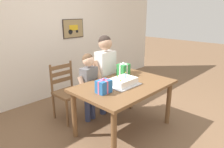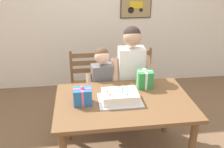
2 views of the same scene
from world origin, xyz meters
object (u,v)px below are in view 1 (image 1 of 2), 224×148
at_px(gift_box_red_large, 104,86).
at_px(chair_right, 100,81).
at_px(gift_box_beside_cake, 123,70).
at_px(chair_left, 68,91).
at_px(dining_table, 124,90).
at_px(child_older, 106,67).
at_px(birthday_cake, 123,82).
at_px(child_younger, 89,81).

relative_size(gift_box_red_large, chair_right, 0.22).
xyz_separation_m(gift_box_beside_cake, chair_left, (-0.64, 0.63, -0.35)).
distance_m(dining_table, gift_box_red_large, 0.46).
bearing_deg(chair_left, child_older, -29.96).
xyz_separation_m(chair_left, child_older, (0.55, -0.32, 0.35)).
xyz_separation_m(gift_box_red_large, chair_left, (0.06, 0.91, -0.34)).
height_order(dining_table, birthday_cake, birthday_cake).
height_order(gift_box_beside_cake, chair_right, gift_box_beside_cake).
relative_size(birthday_cake, gift_box_beside_cake, 1.92).
bearing_deg(gift_box_red_large, birthday_cake, 0.61).
distance_m(dining_table, chair_right, 0.99).
xyz_separation_m(chair_left, child_younger, (0.19, -0.32, 0.20)).
height_order(chair_right, child_older, child_older).
height_order(dining_table, gift_box_beside_cake, gift_box_beside_cake).
height_order(dining_table, child_younger, child_younger).
distance_m(dining_table, child_younger, 0.61).
bearing_deg(child_younger, child_older, -0.09).
height_order(birthday_cake, chair_left, chair_left).
height_order(birthday_cake, gift_box_red_large, gift_box_red_large).
relative_size(dining_table, chair_left, 1.52).
distance_m(chair_left, chair_right, 0.72).
distance_m(chair_right, child_younger, 0.65).
bearing_deg(chair_right, gift_box_beside_cake, -97.11).
bearing_deg(gift_box_red_large, child_older, 44.08).
bearing_deg(chair_right, birthday_cake, -114.03).
relative_size(dining_table, child_older, 1.04).
bearing_deg(gift_box_beside_cake, child_younger, 145.21).
bearing_deg(birthday_cake, child_younger, 102.01).
xyz_separation_m(chair_right, child_younger, (-0.53, -0.32, 0.20)).
xyz_separation_m(gift_box_red_large, gift_box_beside_cake, (0.70, 0.28, 0.01)).
distance_m(birthday_cake, gift_box_beside_cake, 0.43).
height_order(chair_right, child_younger, child_younger).
distance_m(gift_box_beside_cake, chair_left, 0.97).
bearing_deg(chair_left, chair_right, -0.01).
bearing_deg(gift_box_beside_cake, dining_table, -136.44).
xyz_separation_m(chair_left, chair_right, (0.72, -0.00, 0.00)).
height_order(birthday_cake, gift_box_beside_cake, gift_box_beside_cake).
height_order(gift_box_red_large, child_older, child_older).
distance_m(chair_left, child_older, 0.73).
relative_size(birthday_cake, chair_right, 0.48).
xyz_separation_m(birthday_cake, gift_box_red_large, (-0.38, -0.00, 0.03)).
bearing_deg(chair_right, gift_box_red_large, -130.62).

